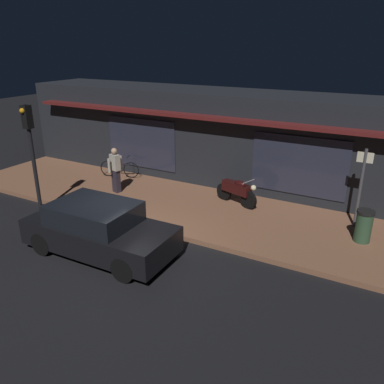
# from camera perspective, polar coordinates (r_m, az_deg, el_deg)

# --- Properties ---
(ground_plane) EXTENTS (60.00, 60.00, 0.00)m
(ground_plane) POSITION_cam_1_polar(r_m,az_deg,el_deg) (11.14, -8.63, -7.97)
(ground_plane) COLOR black
(sidewalk_slab) EXTENTS (18.00, 4.00, 0.15)m
(sidewalk_slab) POSITION_cam_1_polar(r_m,az_deg,el_deg) (13.35, -0.90, -2.27)
(sidewalk_slab) COLOR brown
(sidewalk_slab) RESTS_ON ground_plane
(storefront_building) EXTENTS (18.00, 3.30, 3.60)m
(storefront_building) POSITION_cam_1_polar(r_m,az_deg,el_deg) (15.69, 5.25, 7.89)
(storefront_building) COLOR black
(storefront_building) RESTS_ON ground_plane
(motorcycle) EXTENTS (1.65, 0.75, 0.97)m
(motorcycle) POSITION_cam_1_polar(r_m,az_deg,el_deg) (13.34, 6.57, 0.23)
(motorcycle) COLOR black
(motorcycle) RESTS_ON sidewalk_slab
(bicycle_parked) EXTENTS (1.60, 0.58, 0.91)m
(bicycle_parked) POSITION_cam_1_polar(r_m,az_deg,el_deg) (16.29, -10.53, 3.38)
(bicycle_parked) COLOR black
(bicycle_parked) RESTS_ON sidewalk_slab
(person_photographer) EXTENTS (0.43, 0.61, 1.67)m
(person_photographer) POSITION_cam_1_polar(r_m,az_deg,el_deg) (14.50, -11.10, 3.28)
(person_photographer) COLOR #28232D
(person_photographer) RESTS_ON sidewalk_slab
(sign_post) EXTENTS (0.44, 0.09, 2.40)m
(sign_post) POSITION_cam_1_polar(r_m,az_deg,el_deg) (12.36, 23.40, 1.12)
(sign_post) COLOR #47474C
(sign_post) RESTS_ON sidewalk_slab
(trash_bin) EXTENTS (0.48, 0.48, 0.93)m
(trash_bin) POSITION_cam_1_polar(r_m,az_deg,el_deg) (11.80, 23.74, -4.53)
(trash_bin) COLOR #2D4C33
(trash_bin) RESTS_ON sidewalk_slab
(traffic_light_pole) EXTENTS (0.24, 0.33, 3.60)m
(traffic_light_pole) POSITION_cam_1_polar(r_m,az_deg,el_deg) (13.09, -22.46, 6.74)
(traffic_light_pole) COLOR black
(traffic_light_pole) RESTS_ON ground_plane
(parked_car_near) EXTENTS (4.13, 1.83, 1.42)m
(parked_car_near) POSITION_cam_1_polar(r_m,az_deg,el_deg) (10.73, -13.46, -5.30)
(parked_car_near) COLOR black
(parked_car_near) RESTS_ON ground_plane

